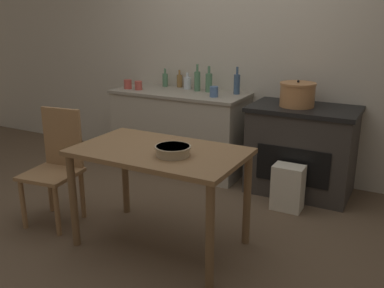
# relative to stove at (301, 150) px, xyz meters

# --- Properties ---
(ground_plane) EXTENTS (14.00, 14.00, 0.00)m
(ground_plane) POSITION_rel_stove_xyz_m (-0.78, -1.25, -0.42)
(ground_plane) COLOR brown
(wall_back) EXTENTS (8.00, 0.07, 2.55)m
(wall_back) POSITION_rel_stove_xyz_m (-0.78, 0.34, 0.86)
(wall_back) COLOR beige
(wall_back) RESTS_ON ground_plane
(counter_cabinet) EXTENTS (1.45, 0.63, 0.86)m
(counter_cabinet) POSITION_rel_stove_xyz_m (-1.33, 0.00, 0.01)
(counter_cabinet) COLOR #B2A893
(counter_cabinet) RESTS_ON ground_plane
(stove) EXTENTS (0.98, 0.64, 0.84)m
(stove) POSITION_rel_stove_xyz_m (0.00, 0.00, 0.00)
(stove) COLOR #38332D
(stove) RESTS_ON ground_plane
(work_table) EXTENTS (1.20, 0.72, 0.74)m
(work_table) POSITION_rel_stove_xyz_m (-0.65, -1.48, 0.22)
(work_table) COLOR olive
(work_table) RESTS_ON ground_plane
(chair) EXTENTS (0.45, 0.45, 0.93)m
(chair) POSITION_rel_stove_xyz_m (-1.61, -1.53, 0.07)
(chair) COLOR #997047
(chair) RESTS_ON ground_plane
(flour_sack) EXTENTS (0.26, 0.18, 0.40)m
(flour_sack) POSITION_rel_stove_xyz_m (0.01, -0.45, -0.22)
(flour_sack) COLOR beige
(flour_sack) RESTS_ON ground_plane
(stock_pot) EXTENTS (0.33, 0.33, 0.24)m
(stock_pot) POSITION_rel_stove_xyz_m (-0.07, -0.02, 0.53)
(stock_pot) COLOR #B77A47
(stock_pot) RESTS_ON stove
(mixing_bowl_large) EXTENTS (0.24, 0.24, 0.07)m
(mixing_bowl_large) POSITION_rel_stove_xyz_m (-0.49, -1.55, 0.36)
(mixing_bowl_large) COLOR tan
(mixing_bowl_large) RESTS_ON work_table
(bottle_far_left) EXTENTS (0.06, 0.06, 0.20)m
(bottle_far_left) POSITION_rel_stove_xyz_m (-1.63, 0.20, 0.52)
(bottle_far_left) COLOR #517F5B
(bottle_far_left) RESTS_ON counter_cabinet
(bottle_left) EXTENTS (0.06, 0.06, 0.28)m
(bottle_left) POSITION_rel_stove_xyz_m (-0.74, 0.15, 0.55)
(bottle_left) COLOR #3D5675
(bottle_left) RESTS_ON counter_cabinet
(bottle_mid_left) EXTENTS (0.07, 0.07, 0.27)m
(bottle_mid_left) POSITION_rel_stove_xyz_m (-1.05, 0.12, 0.55)
(bottle_mid_left) COLOR #517F5B
(bottle_mid_left) RESTS_ON counter_cabinet
(bottle_center_left) EXTENTS (0.06, 0.06, 0.19)m
(bottle_center_left) POSITION_rel_stove_xyz_m (-1.47, 0.25, 0.52)
(bottle_center_left) COLOR olive
(bottle_center_left) RESTS_ON counter_cabinet
(bottle_center) EXTENTS (0.07, 0.07, 0.28)m
(bottle_center) POSITION_rel_stove_xyz_m (-1.18, 0.12, 0.55)
(bottle_center) COLOR #517F5B
(bottle_center) RESTS_ON counter_cabinet
(bottle_center_right) EXTENTS (0.08, 0.08, 0.18)m
(bottle_center_right) POSITION_rel_stove_xyz_m (-1.33, 0.18, 0.51)
(bottle_center_right) COLOR silver
(bottle_center_right) RESTS_ON counter_cabinet
(cup_mid_right) EXTENTS (0.08, 0.08, 0.10)m
(cup_mid_right) POSITION_rel_stove_xyz_m (-0.88, -0.10, 0.50)
(cup_mid_right) COLOR #4C6B99
(cup_mid_right) RESTS_ON counter_cabinet
(cup_right) EXTENTS (0.08, 0.08, 0.10)m
(cup_right) POSITION_rel_stove_xyz_m (-1.77, -0.12, 0.49)
(cup_right) COLOR #B74C42
(cup_right) RESTS_ON counter_cabinet
(cup_far_right) EXTENTS (0.09, 0.09, 0.10)m
(cup_far_right) POSITION_rel_stove_xyz_m (-1.91, -0.12, 0.49)
(cup_far_right) COLOR #B74C42
(cup_far_right) RESTS_ON counter_cabinet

